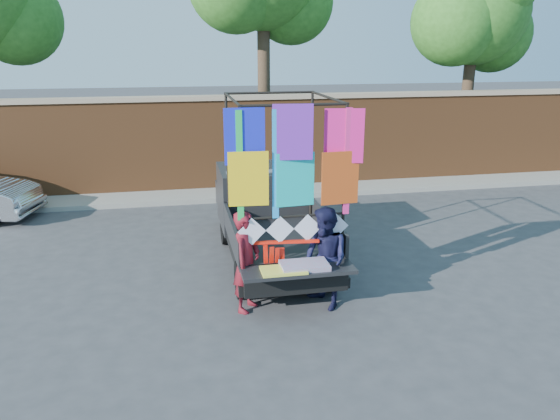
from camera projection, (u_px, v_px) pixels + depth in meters
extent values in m
plane|color=#38383A|center=(289.00, 298.00, 8.82)|extent=(90.00, 90.00, 0.00)
cube|color=brown|center=(236.00, 145.00, 15.02)|extent=(30.00, 0.35, 2.50)
cube|color=tan|center=(235.00, 97.00, 14.64)|extent=(30.00, 0.45, 0.12)
cube|color=gray|center=(240.00, 193.00, 14.71)|extent=(30.00, 1.20, 0.12)
sphere|color=#2A611B|center=(17.00, 19.00, 14.51)|extent=(2.40, 2.40, 2.40)
cylinder|color=#38281C|center=(264.00, 87.00, 15.89)|extent=(0.36, 0.36, 5.46)
sphere|color=#2A611B|center=(292.00, 2.00, 15.75)|extent=(2.40, 2.40, 2.40)
cylinder|color=#38281C|center=(467.00, 98.00, 17.23)|extent=(0.36, 0.36, 4.55)
sphere|color=#2A611B|center=(475.00, 11.00, 16.47)|extent=(3.20, 3.20, 3.20)
sphere|color=#2A611B|center=(492.00, 34.00, 17.20)|extent=(2.40, 2.40, 2.40)
sphere|color=#2A611B|center=(455.00, 22.00, 16.14)|extent=(2.60, 2.60, 2.60)
cylinder|color=black|center=(226.00, 229.00, 11.15)|extent=(0.21, 0.62, 0.62)
cylinder|color=black|center=(243.00, 279.00, 8.78)|extent=(0.21, 0.62, 0.62)
cylinder|color=black|center=(296.00, 225.00, 11.42)|extent=(0.21, 0.62, 0.62)
cylinder|color=black|center=(330.00, 272.00, 9.05)|extent=(0.21, 0.62, 0.62)
cube|color=black|center=(273.00, 241.00, 10.01)|extent=(1.59, 3.94, 0.28)
cube|color=black|center=(281.00, 241.00, 9.27)|extent=(1.69, 2.16, 0.09)
cube|color=black|center=(232.00, 233.00, 9.06)|extent=(0.06, 2.16, 0.42)
cube|color=black|center=(328.00, 226.00, 9.37)|extent=(0.06, 2.16, 0.42)
cube|color=black|center=(270.00, 211.00, 10.21)|extent=(1.69, 0.06, 0.42)
cube|color=black|center=(262.00, 196.00, 11.04)|extent=(1.69, 1.50, 1.17)
cube|color=#8C9EAD|center=(265.00, 183.00, 10.54)|extent=(1.50, 0.06, 0.52)
cube|color=#8C9EAD|center=(256.00, 179.00, 11.65)|extent=(1.50, 0.09, 0.66)
cube|color=black|center=(254.00, 194.00, 12.08)|extent=(1.64, 0.84, 0.52)
cube|color=black|center=(298.00, 270.00, 8.04)|extent=(1.69, 0.52, 0.06)
cube|color=black|center=(295.00, 286.00, 8.34)|extent=(1.74, 0.14, 0.17)
cylinder|color=black|center=(242.00, 188.00, 7.85)|extent=(0.05, 0.05, 2.34)
cylinder|color=black|center=(228.00, 161.00, 9.69)|extent=(0.05, 0.05, 2.34)
cylinder|color=black|center=(344.00, 183.00, 8.13)|extent=(0.05, 0.05, 2.34)
cylinder|color=black|center=(311.00, 157.00, 9.98)|extent=(0.05, 0.05, 2.34)
cylinder|color=black|center=(295.00, 105.00, 7.65)|extent=(1.59, 0.04, 0.04)
cylinder|color=black|center=(270.00, 93.00, 9.49)|extent=(1.59, 0.04, 0.04)
cylinder|color=black|center=(232.00, 99.00, 8.43)|extent=(0.04, 2.02, 0.04)
cylinder|color=black|center=(328.00, 97.00, 8.71)|extent=(0.04, 2.02, 0.04)
cylinder|color=black|center=(294.00, 216.00, 8.13)|extent=(1.59, 0.04, 0.04)
cube|color=#1C27FC|center=(246.00, 137.00, 7.62)|extent=(0.58, 0.01, 0.80)
cube|color=purple|center=(295.00, 136.00, 7.72)|extent=(0.58, 0.01, 0.80)
cube|color=#E7197E|center=(342.00, 134.00, 7.88)|extent=(0.58, 0.01, 0.80)
cube|color=yellow|center=(247.00, 180.00, 7.77)|extent=(0.58, 0.01, 0.80)
cube|color=#0ECDC8|center=(294.00, 177.00, 7.93)|extent=(0.58, 0.01, 0.80)
cube|color=#CE4A18|center=(341.00, 175.00, 8.03)|extent=(0.58, 0.01, 0.80)
cube|color=#19CA50|center=(240.00, 167.00, 7.71)|extent=(0.09, 0.01, 1.59)
cube|color=#F52885|center=(348.00, 162.00, 8.01)|extent=(0.09, 0.01, 1.59)
cube|color=#1C9BFF|center=(276.00, 165.00, 7.81)|extent=(0.09, 0.01, 1.59)
cube|color=white|center=(252.00, 231.00, 8.04)|extent=(0.42, 0.01, 0.42)
cube|color=white|center=(280.00, 230.00, 8.12)|extent=(0.42, 0.01, 0.42)
cube|color=white|center=(308.00, 228.00, 8.20)|extent=(0.42, 0.01, 0.42)
cube|color=white|center=(335.00, 226.00, 8.28)|extent=(0.42, 0.01, 0.42)
cube|color=#FC384D|center=(304.00, 266.00, 8.03)|extent=(0.70, 0.42, 0.08)
cube|color=#E4EA4A|center=(284.00, 270.00, 7.92)|extent=(0.66, 0.38, 0.04)
imported|color=maroon|center=(247.00, 261.00, 8.25)|extent=(0.63, 0.69, 1.58)
imported|color=#161637|center=(325.00, 259.00, 8.33)|extent=(0.84, 0.94, 1.60)
cube|color=#FA1D0D|center=(286.00, 242.00, 8.20)|extent=(1.00, 0.16, 0.04)
cube|color=#FA1D0D|center=(266.00, 263.00, 8.22)|extent=(0.06, 0.02, 0.58)
cube|color=#FA1D0D|center=(271.00, 264.00, 8.24)|extent=(0.06, 0.02, 0.58)
cube|color=#FA1D0D|center=(277.00, 265.00, 8.26)|extent=(0.06, 0.02, 0.58)
cube|color=#FA1D0D|center=(282.00, 266.00, 8.28)|extent=(0.06, 0.02, 0.58)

